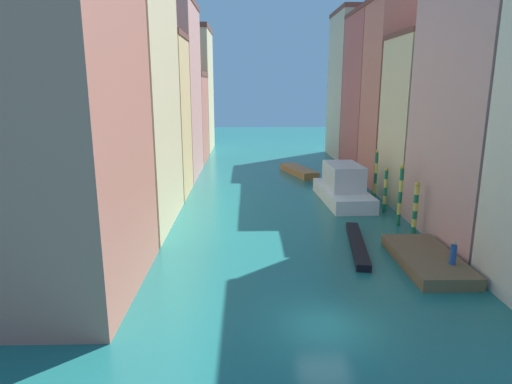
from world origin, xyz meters
name	(u,v)px	position (x,y,z in m)	size (l,w,h in m)	color
ground_plane	(283,198)	(0.00, 24.50, 0.00)	(154.00, 154.00, 0.00)	#1E6B66
building_left_0	(55,133)	(-13.48, 4.30, 8.65)	(7.74, 11.42, 17.26)	#C6705B
building_left_1	(119,97)	(-13.48, 16.43, 10.10)	(7.74, 12.12, 20.18)	beige
building_left_2	(149,116)	(-13.48, 26.55, 8.01)	(7.74, 7.38, 16.01)	#DBB77A
building_left_3	(165,91)	(-13.48, 36.43, 10.33)	(7.74, 11.96, 20.64)	tan
building_left_4	(180,117)	(-13.48, 47.56, 6.48)	(7.74, 10.18, 12.94)	#C6705B
building_left_5	(189,90)	(-13.48, 58.85, 10.22)	(7.74, 11.82, 20.41)	beige
building_right_1	(497,94)	(13.48, 11.98, 10.47)	(7.74, 12.18, 20.91)	tan
building_right_2	(432,121)	(13.48, 22.23, 7.81)	(7.74, 8.01, 15.61)	beige
building_right_3	(404,94)	(13.48, 30.38, 10.13)	(7.74, 7.59, 20.24)	#C6705B
building_right_4	(379,93)	(13.48, 39.43, 10.09)	(7.74, 10.44, 20.15)	#B25147
building_right_5	(359,86)	(13.48, 50.54, 10.95)	(7.74, 11.57, 21.87)	#BCB299
waterfront_dock	(427,259)	(7.64, 7.13, 0.37)	(3.49, 7.66, 0.74)	brown
person_on_dock	(453,253)	(8.45, 5.49, 1.41)	(0.36, 0.36, 1.44)	#234C93
mooring_pole_0	(415,208)	(8.94, 12.96, 2.10)	(0.38, 0.38, 4.09)	#197247
mooring_pole_1	(400,195)	(8.55, 15.25, 2.52)	(0.33, 0.33, 4.95)	#197247
mooring_pole_2	(385,189)	(8.56, 19.12, 2.07)	(0.32, 0.32, 4.04)	#197247
mooring_pole_3	(376,176)	(8.54, 22.16, 2.62)	(0.30, 0.30, 5.14)	#197247
vaporetto_white	(343,187)	(5.63, 22.87, 1.44)	(4.31, 10.17, 3.69)	white
gondola_black	(357,244)	(4.02, 10.32, 0.24)	(2.14, 8.67, 0.48)	black
motorboat_0	(299,171)	(2.93, 36.44, 0.43)	(4.23, 7.96, 0.86)	olive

